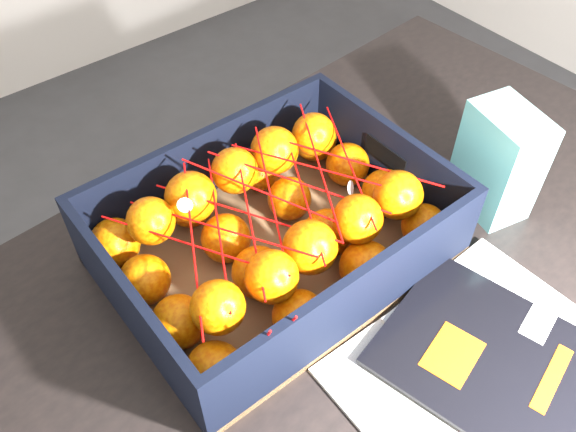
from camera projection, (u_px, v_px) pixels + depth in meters
ground at (323, 406)px, 1.49m from camera, size 3.50×3.50×0.00m
table at (365, 312)px, 0.91m from camera, size 1.26×0.89×0.75m
magazine_stack at (492, 371)px, 0.72m from camera, size 0.34×0.32×0.02m
produce_crate at (274, 238)px, 0.83m from camera, size 0.44×0.33×0.13m
clementine_heap at (274, 225)px, 0.81m from camera, size 0.43×0.31×0.12m
mesh_net at (273, 205)px, 0.76m from camera, size 0.37×0.29×0.09m
retail_carton at (499, 161)px, 0.87m from camera, size 0.10×0.13×0.17m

